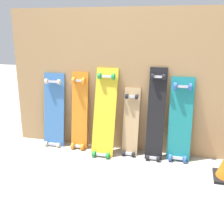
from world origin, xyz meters
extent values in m
plane|color=#B2AAA0|center=(0.00, 0.00, 0.00)|extent=(12.00, 12.00, 0.00)
cube|color=tan|center=(0.00, 0.07, 0.73)|extent=(2.29, 0.04, 1.46)
cube|color=#386BAD|center=(-0.67, -0.02, 0.36)|extent=(0.24, 0.14, 0.87)
cube|color=#B7B7BF|center=(-0.67, -0.09, 0.02)|extent=(0.11, 0.04, 0.03)
cube|color=#B7B7BF|center=(-0.67, 0.00, 0.71)|extent=(0.11, 0.04, 0.03)
cylinder|color=beige|center=(-0.75, -0.11, 0.03)|extent=(0.03, 0.05, 0.05)
cylinder|color=beige|center=(-0.60, -0.11, 0.03)|extent=(0.03, 0.05, 0.05)
cylinder|color=beige|center=(-0.75, -0.01, 0.71)|extent=(0.03, 0.05, 0.05)
cylinder|color=beige|center=(-0.60, -0.01, 0.71)|extent=(0.03, 0.05, 0.05)
cube|color=orange|center=(-0.37, -0.02, 0.38)|extent=(0.18, 0.13, 0.88)
cube|color=#B7B7BF|center=(-0.37, -0.09, 0.03)|extent=(0.08, 0.04, 0.03)
cube|color=#B7B7BF|center=(-0.37, 0.01, 0.73)|extent=(0.08, 0.04, 0.03)
cylinder|color=orange|center=(-0.43, -0.11, 0.03)|extent=(0.03, 0.07, 0.07)
cylinder|color=orange|center=(-0.32, -0.11, 0.03)|extent=(0.03, 0.07, 0.07)
cylinder|color=orange|center=(-0.43, -0.01, 0.73)|extent=(0.03, 0.07, 0.07)
cylinder|color=orange|center=(-0.32, -0.01, 0.73)|extent=(0.03, 0.07, 0.07)
cube|color=gold|center=(-0.07, -0.09, 0.40)|extent=(0.23, 0.27, 0.94)
cube|color=#B7B7BF|center=(-0.07, -0.22, 0.03)|extent=(0.10, 0.04, 0.03)
cube|color=#B7B7BF|center=(-0.07, -0.01, 0.79)|extent=(0.10, 0.04, 0.03)
cylinder|color=#268C3F|center=(-0.14, -0.23, 0.03)|extent=(0.03, 0.06, 0.06)
cylinder|color=#268C3F|center=(0.00, -0.23, 0.03)|extent=(0.03, 0.06, 0.06)
cylinder|color=#268C3F|center=(-0.14, -0.02, 0.80)|extent=(0.03, 0.06, 0.06)
cylinder|color=#268C3F|center=(0.00, -0.02, 0.80)|extent=(0.03, 0.06, 0.06)
cube|color=tan|center=(0.19, -0.03, 0.30)|extent=(0.16, 0.16, 0.76)
cube|color=#B7B7BF|center=(0.19, -0.11, 0.02)|extent=(0.07, 0.04, 0.03)
cube|color=#B7B7BF|center=(0.19, 0.00, 0.60)|extent=(0.07, 0.04, 0.03)
cylinder|color=black|center=(0.14, -0.13, 0.02)|extent=(0.03, 0.05, 0.05)
cylinder|color=black|center=(0.24, -0.13, 0.02)|extent=(0.03, 0.05, 0.05)
cylinder|color=black|center=(0.14, -0.02, 0.60)|extent=(0.03, 0.05, 0.05)
cylinder|color=black|center=(0.24, -0.02, 0.60)|extent=(0.03, 0.05, 0.05)
cube|color=black|center=(0.44, -0.05, 0.41)|extent=(0.17, 0.20, 0.97)
cube|color=#B7B7BF|center=(0.44, -0.15, 0.02)|extent=(0.08, 0.04, 0.03)
cube|color=#B7B7BF|center=(0.44, 0.00, 0.81)|extent=(0.08, 0.04, 0.03)
cylinder|color=black|center=(0.39, -0.17, 0.03)|extent=(0.03, 0.05, 0.05)
cylinder|color=black|center=(0.50, -0.17, 0.03)|extent=(0.03, 0.05, 0.05)
cylinder|color=black|center=(0.39, -0.02, 0.81)|extent=(0.03, 0.05, 0.05)
cylinder|color=black|center=(0.50, -0.02, 0.81)|extent=(0.03, 0.05, 0.05)
cube|color=#197A7F|center=(0.68, -0.03, 0.38)|extent=(0.23, 0.15, 0.87)
cube|color=#B7B7BF|center=(0.68, -0.11, 0.03)|extent=(0.10, 0.04, 0.03)
cube|color=#B7B7BF|center=(0.68, 0.00, 0.73)|extent=(0.10, 0.04, 0.03)
cylinder|color=#3359B2|center=(0.61, -0.12, 0.04)|extent=(0.03, 0.07, 0.07)
cylinder|color=#3359B2|center=(0.75, -0.12, 0.04)|extent=(0.03, 0.07, 0.07)
cylinder|color=#3359B2|center=(0.61, -0.01, 0.73)|extent=(0.03, 0.07, 0.07)
cylinder|color=#3359B2|center=(0.75, -0.01, 0.73)|extent=(0.03, 0.07, 0.07)
camera|label=1|loc=(0.75, -2.77, 1.27)|focal=46.27mm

